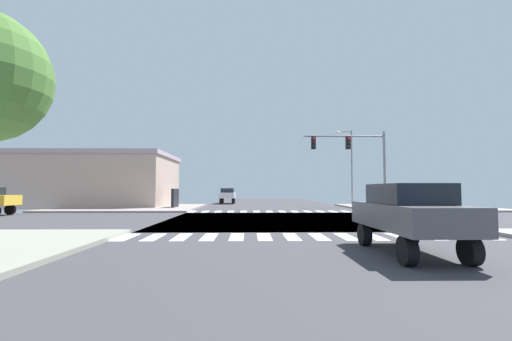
{
  "coord_description": "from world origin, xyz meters",
  "views": [
    {
      "loc": [
        -2.28,
        -20.08,
        1.73
      ],
      "look_at": [
        -1.87,
        2.84,
        2.98
      ],
      "focal_mm": 24.47,
      "sensor_mm": 36.0,
      "label": 1
    }
  ],
  "objects_px": {
    "street_lamp": "(349,161)",
    "bank_building": "(101,180)",
    "sedan_leading_4": "(408,212)",
    "traffic_signal_mast": "(353,152)",
    "sedan_queued_3": "(228,194)"
  },
  "relations": [
    {
      "from": "street_lamp",
      "to": "bank_building",
      "type": "distance_m",
      "value": 25.43
    },
    {
      "from": "bank_building",
      "to": "sedan_leading_4",
      "type": "bearing_deg",
      "value": -53.67
    },
    {
      "from": "traffic_signal_mast",
      "to": "street_lamp",
      "type": "height_order",
      "value": "street_lamp"
    },
    {
      "from": "street_lamp",
      "to": "sedan_queued_3",
      "type": "relative_size",
      "value": 1.81
    },
    {
      "from": "sedan_leading_4",
      "to": "traffic_signal_mast",
      "type": "bearing_deg",
      "value": 77.72
    },
    {
      "from": "street_lamp",
      "to": "bank_building",
      "type": "height_order",
      "value": "street_lamp"
    },
    {
      "from": "traffic_signal_mast",
      "to": "bank_building",
      "type": "xyz_separation_m",
      "value": [
        -23.37,
        8.06,
        -2.06
      ]
    },
    {
      "from": "traffic_signal_mast",
      "to": "sedan_leading_4",
      "type": "relative_size",
      "value": 1.53
    },
    {
      "from": "sedan_queued_3",
      "to": "bank_building",
      "type": "bearing_deg",
      "value": 29.96
    },
    {
      "from": "traffic_signal_mast",
      "to": "sedan_leading_4",
      "type": "height_order",
      "value": "traffic_signal_mast"
    },
    {
      "from": "street_lamp",
      "to": "sedan_leading_4",
      "type": "relative_size",
      "value": 1.81
    },
    {
      "from": "traffic_signal_mast",
      "to": "street_lamp",
      "type": "bearing_deg",
      "value": 75.89
    },
    {
      "from": "street_lamp",
      "to": "sedan_leading_4",
      "type": "height_order",
      "value": "street_lamp"
    },
    {
      "from": "traffic_signal_mast",
      "to": "sedan_queued_3",
      "type": "relative_size",
      "value": 1.53
    },
    {
      "from": "bank_building",
      "to": "sedan_queued_3",
      "type": "bearing_deg",
      "value": 29.96
    }
  ]
}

